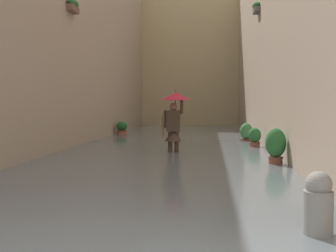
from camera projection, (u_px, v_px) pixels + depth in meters
name	position (u px, v px, depth m)	size (l,w,h in m)	color
ground_plane	(174.00, 148.00, 15.42)	(60.00, 60.00, 0.00)	gray
flood_water	(174.00, 145.00, 15.42)	(6.70, 29.99, 0.21)	slate
building_facade_right	(65.00, 25.00, 15.57)	(2.04, 27.99, 8.63)	tan
building_facade_far	(191.00, 62.00, 28.03)	(9.50, 1.80, 8.41)	tan
person_wading	(174.00, 114.00, 12.24)	(0.84, 0.84, 1.93)	#2D2319
potted_plant_far_left	(246.00, 134.00, 16.04)	(0.45, 0.45, 0.85)	brown
potted_plant_near_right	(122.00, 130.00, 19.54)	(0.49, 0.49, 0.78)	#9E563D
potted_plant_near_left	(255.00, 139.00, 13.88)	(0.40, 0.40, 0.80)	#9E563D
potted_plant_mid_left	(276.00, 147.00, 9.85)	(0.45, 0.45, 1.00)	brown
mooring_bollard	(318.00, 213.00, 4.51)	(0.30, 0.30, 0.86)	gray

